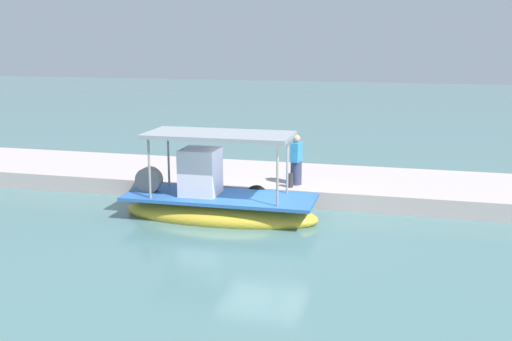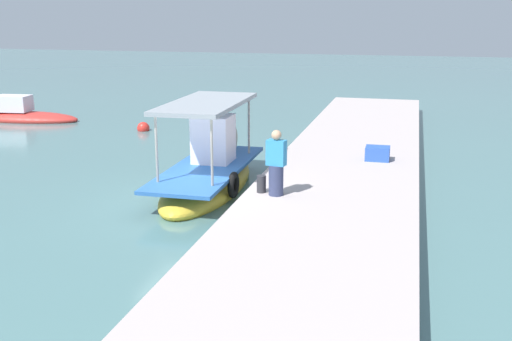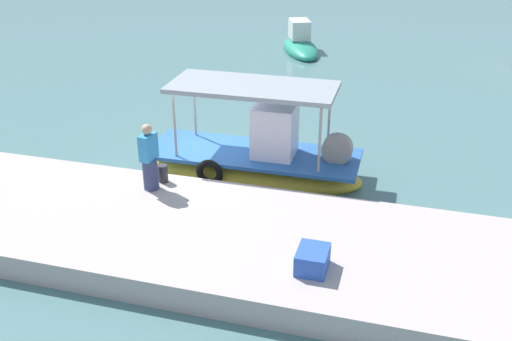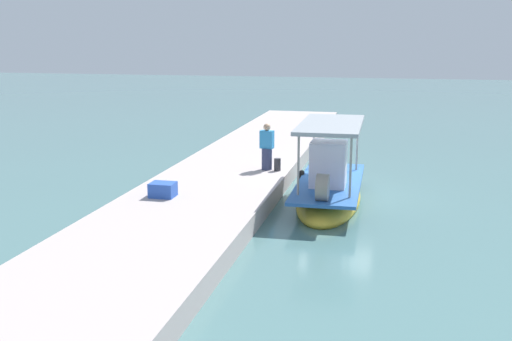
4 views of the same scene
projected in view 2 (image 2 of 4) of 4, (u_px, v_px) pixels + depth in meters
ground_plane at (186, 203)px, 16.68m from camera, size 120.00×120.00×0.00m
dock_quay at (331, 204)px, 15.64m from camera, size 36.00×4.38×0.58m
main_fishing_boat at (209, 173)px, 17.92m from camera, size 6.05×2.19×2.97m
fisherman_near_bollard at (276, 166)px, 15.26m from camera, size 0.43×0.51×1.68m
mooring_bollard at (261, 184)px, 15.62m from camera, size 0.24×0.24×0.45m
cargo_crate at (377, 153)px, 19.00m from camera, size 0.59×0.74×0.43m
marker_buoy at (143, 128)px, 26.80m from camera, size 0.55×0.55×0.55m
moored_boat_near at (23, 116)px, 29.24m from camera, size 2.22×5.51×1.45m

